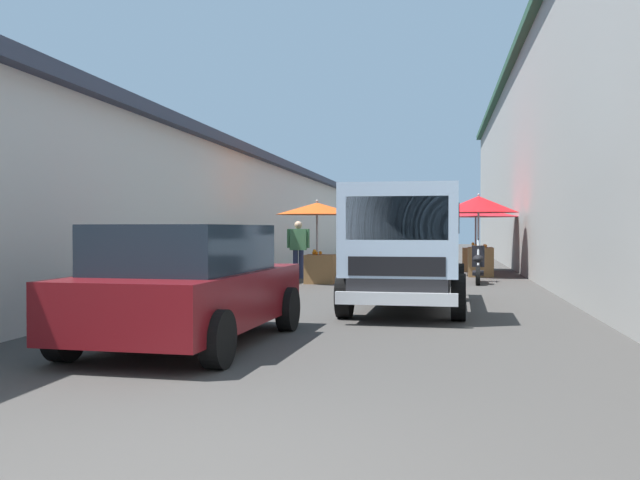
# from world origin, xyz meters

# --- Properties ---
(ground) EXTENTS (90.00, 90.00, 0.00)m
(ground) POSITION_xyz_m (13.50, 0.00, 0.00)
(ground) COLOR #3D3A38
(building_left_whitewash) EXTENTS (49.80, 7.50, 3.68)m
(building_left_whitewash) POSITION_xyz_m (15.75, 7.36, 1.85)
(building_left_whitewash) COLOR beige
(building_left_whitewash) RESTS_ON ground
(fruit_stall_far_right) EXTENTS (2.78, 2.78, 2.17)m
(fruit_stall_far_right) POSITION_xyz_m (19.66, -2.58, 1.64)
(fruit_stall_far_right) COLOR #9E9EA3
(fruit_stall_far_right) RESTS_ON ground
(fruit_stall_near_left) EXTENTS (2.28, 2.28, 2.41)m
(fruit_stall_near_left) POSITION_xyz_m (17.18, -2.55, 1.82)
(fruit_stall_near_left) COLOR #9E9EA3
(fruit_stall_near_left) RESTS_ON ground
(fruit_stall_mid_lane) EXTENTS (2.13, 2.13, 2.14)m
(fruit_stall_mid_lane) POSITION_xyz_m (14.03, 1.63, 1.56)
(fruit_stall_mid_lane) COLOR #9E9EA3
(fruit_stall_mid_lane) RESTS_ON ground
(hatchback_car) EXTENTS (3.99, 2.08, 1.45)m
(hatchback_car) POSITION_xyz_m (4.53, 1.52, 0.74)
(hatchback_car) COLOR #600F14
(hatchback_car) RESTS_ON ground
(delivery_truck) EXTENTS (4.96, 2.06, 2.08)m
(delivery_truck) POSITION_xyz_m (8.00, -0.88, 1.04)
(delivery_truck) COLOR black
(delivery_truck) RESTS_ON ground
(vendor_by_crates) EXTENTS (0.23, 0.64, 1.60)m
(vendor_by_crates) POSITION_xyz_m (15.65, 2.47, 0.92)
(vendor_by_crates) COLOR navy
(vendor_by_crates) RESTS_ON ground
(vendor_in_shade) EXTENTS (0.23, 0.61, 1.51)m
(vendor_in_shade) POSITION_xyz_m (16.45, 0.68, 0.86)
(vendor_in_shade) COLOR #665B4C
(vendor_in_shade) RESTS_ON ground
(parked_scooter) EXTENTS (1.69, 0.36, 1.14)m
(parked_scooter) POSITION_xyz_m (14.69, -2.41, 0.45)
(parked_scooter) COLOR black
(parked_scooter) RESTS_ON ground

